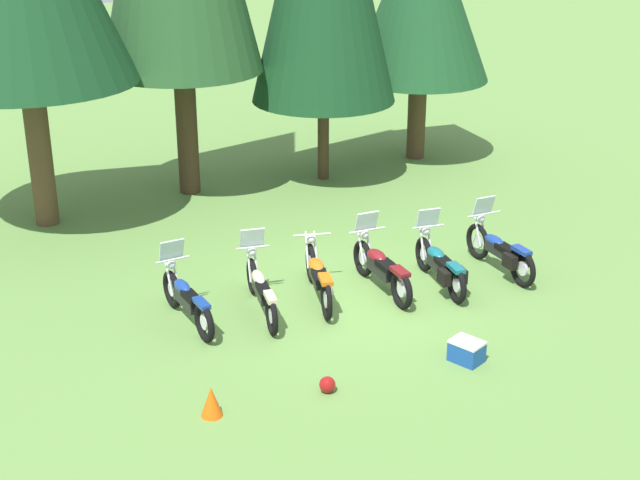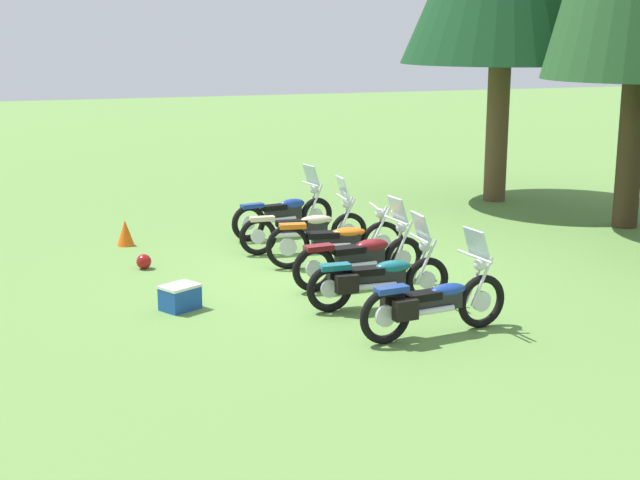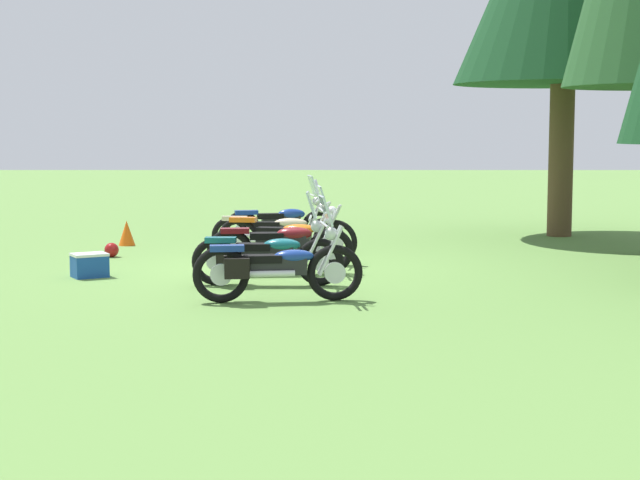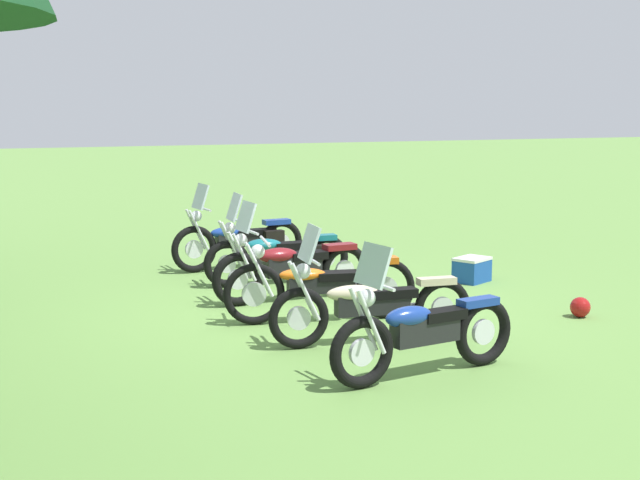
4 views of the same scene
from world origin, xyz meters
name	(u,v)px [view 4 (image 4 of 4)]	position (x,y,z in m)	size (l,w,h in m)	color
ground_plane	(317,310)	(0.00, 0.00, 0.00)	(80.00, 80.00, 0.00)	#608C42
motorcycle_0	(422,331)	(-3.06, 0.02, 0.46)	(0.69, 2.16, 1.36)	black
motorcycle_1	(369,304)	(-1.73, 0.02, 0.45)	(0.62, 2.37, 1.35)	black
motorcycle_2	(320,284)	(-0.60, 0.18, 0.46)	(0.71, 2.36, 1.03)	black
motorcycle_3	(290,266)	(0.63, 0.15, 0.47)	(0.75, 2.27, 1.37)	black
motorcycle_4	(279,253)	(1.76, -0.04, 0.45)	(0.65, 2.19, 1.35)	black
motorcycle_5	(240,240)	(3.14, 0.17, 0.46)	(0.76, 2.21, 1.38)	black
picnic_cooler	(472,270)	(0.93, -2.76, 0.18)	(0.59, 0.64, 0.36)	#19479E
dropped_helmet	(580,307)	(-1.50, -2.93, 0.13)	(0.25, 0.25, 0.25)	maroon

